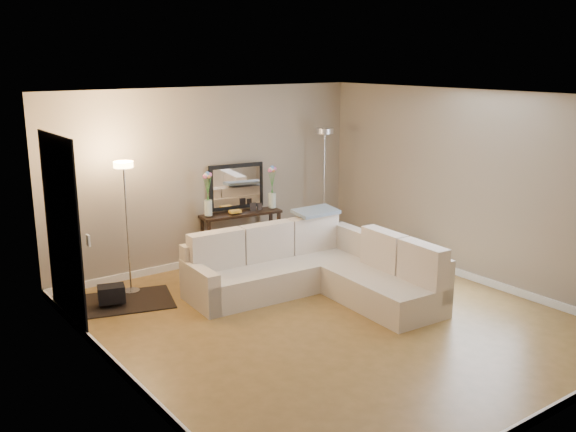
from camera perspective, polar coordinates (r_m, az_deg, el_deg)
floor at (r=7.66m, az=3.58°, el=-9.22°), size 5.00×5.50×0.01m
ceiling at (r=7.06m, az=3.91°, el=10.65°), size 5.00×5.50×0.01m
wall_back at (r=9.48m, az=-7.03°, el=3.49°), size 5.00×0.02×2.60m
wall_front at (r=5.52m, az=22.53°, el=-5.21°), size 5.00×0.02×2.60m
wall_left at (r=6.01m, az=-14.99°, el=-3.07°), size 0.02×5.50×2.60m
wall_right at (r=9.03m, az=16.06°, el=2.52°), size 0.02×5.50×2.60m
baseboard_back at (r=9.76m, az=-6.74°, el=-3.76°), size 5.00×0.03×0.10m
baseboard_front at (r=6.03m, az=21.17°, el=-16.45°), size 5.00×0.03×0.10m
baseboard_left at (r=6.48m, az=-14.07°, el=-13.66°), size 0.03×5.50×0.10m
baseboard_right at (r=9.33m, az=15.45°, el=-5.04°), size 0.03×5.50×0.10m
doorway at (r=7.62m, az=-19.40°, el=-1.35°), size 0.02×1.20×2.20m
switch_plate at (r=6.81m, az=-17.34°, el=-2.09°), size 0.02×0.08×0.12m
sectional_sofa at (r=8.36m, az=2.35°, el=-4.80°), size 2.50×2.50×0.86m
throw_blanket at (r=8.91m, az=2.50°, el=0.41°), size 0.62×0.37×0.08m
console_table at (r=9.60m, az=-4.59°, el=-1.66°), size 1.26×0.49×0.76m
leaning_mirror at (r=9.61m, az=-4.61°, el=2.63°), size 0.87×0.15×0.68m
table_decor at (r=9.51m, az=-4.11°, el=0.55°), size 0.52×0.15×0.12m
flower_vase_left at (r=9.29m, az=-7.13°, el=1.69°), size 0.15×0.13×0.65m
flower_vase_right at (r=9.71m, az=-1.42°, el=2.34°), size 0.15×0.13×0.65m
floor_lamp_lit at (r=8.39m, az=-14.24°, el=1.28°), size 0.31×0.31×1.74m
floor_lamp_unlit at (r=10.20m, az=3.24°, el=4.65°), size 0.33×0.33×1.92m
charcoal_rug at (r=8.42m, az=-14.16°, el=-7.36°), size 1.33×1.14×0.02m
black_bag at (r=8.25m, az=-15.42°, el=-6.68°), size 0.37×0.31×0.21m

